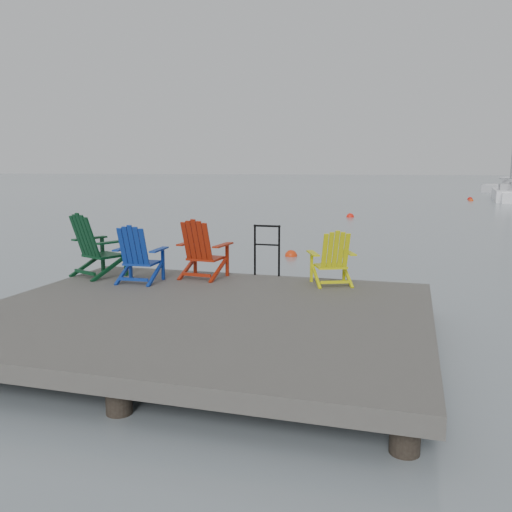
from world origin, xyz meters
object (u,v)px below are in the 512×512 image
(chair_yellow, at_px, (333,258))
(buoy_a, at_px, (291,256))
(chair_blue, at_px, (138,254))
(buoy_b, at_px, (350,217))
(sailboat_near, at_px, (510,195))
(buoy_c, at_px, (471,201))
(chair_red, at_px, (202,249))
(buoy_d, at_px, (470,200))
(handrail, at_px, (267,245))
(chair_green, at_px, (96,245))

(chair_yellow, height_order, buoy_a, chair_yellow)
(chair_blue, relative_size, buoy_b, 2.52)
(sailboat_near, height_order, buoy_a, sailboat_near)
(buoy_c, bearing_deg, chair_red, -102.44)
(chair_blue, bearing_deg, buoy_d, 73.62)
(sailboat_near, relative_size, buoy_a, 35.17)
(handrail, xyz_separation_m, chair_blue, (-1.89, -1.16, -0.06))
(buoy_c, bearing_deg, handrail, -100.99)
(handrail, height_order, buoy_a, handrail)
(chair_red, distance_m, buoy_b, 18.31)
(chair_blue, bearing_deg, buoy_a, 76.28)
(sailboat_near, distance_m, buoy_a, 32.06)
(sailboat_near, bearing_deg, handrail, -99.77)
(handrail, xyz_separation_m, buoy_a, (-0.71, 5.21, -1.04))
(chair_red, bearing_deg, buoy_b, 94.03)
(chair_blue, xyz_separation_m, chair_red, (0.88, 0.63, 0.03))
(buoy_c, bearing_deg, buoy_a, -104.28)
(chair_yellow, bearing_deg, buoy_b, 72.64)
(sailboat_near, height_order, buoy_d, sailboat_near)
(buoy_a, bearing_deg, handrail, -82.26)
(handrail, bearing_deg, chair_green, -162.53)
(buoy_a, height_order, buoy_b, buoy_b)
(buoy_d, bearing_deg, buoy_b, -112.11)
(chair_yellow, relative_size, buoy_d, 2.17)
(chair_yellow, bearing_deg, buoy_a, 86.01)
(handrail, xyz_separation_m, buoy_d, (6.61, 35.27, -1.04))
(chair_yellow, bearing_deg, chair_red, 159.07)
(chair_green, distance_m, chair_blue, 0.99)
(handrail, bearing_deg, chair_yellow, -20.57)
(chair_blue, height_order, chair_red, chair_red)
(handrail, relative_size, chair_green, 0.82)
(chair_blue, xyz_separation_m, buoy_c, (8.43, 34.85, -0.98))
(sailboat_near, height_order, buoy_b, sailboat_near)
(sailboat_near, xyz_separation_m, buoy_a, (-10.15, -30.41, -0.36))
(chair_red, distance_m, buoy_d, 36.62)
(chair_yellow, height_order, buoy_c, chair_yellow)
(handrail, distance_m, chair_blue, 2.21)
(chair_green, xyz_separation_m, buoy_b, (2.34, 18.64, -1.05))
(chair_red, distance_m, buoy_c, 35.06)
(buoy_b, relative_size, buoy_c, 1.11)
(chair_blue, relative_size, buoy_c, 2.80)
(sailboat_near, relative_size, buoy_c, 35.28)
(handrail, distance_m, chair_red, 1.14)
(chair_red, bearing_deg, chair_yellow, 7.45)
(handrail, distance_m, chair_yellow, 1.31)
(chair_blue, distance_m, buoy_d, 37.42)
(chair_green, distance_m, chair_yellow, 4.09)
(buoy_b, relative_size, buoy_d, 0.92)
(chair_red, xyz_separation_m, buoy_c, (7.55, 34.22, -1.01))
(chair_green, height_order, buoy_c, chair_green)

